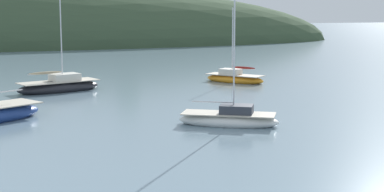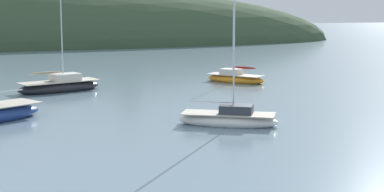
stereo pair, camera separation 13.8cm
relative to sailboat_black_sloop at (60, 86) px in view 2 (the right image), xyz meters
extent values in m
ellipsoid|color=#232328|center=(-0.04, -0.02, -0.11)|extent=(7.09, 4.51, 1.07)
cube|color=beige|center=(-0.04, -0.02, 0.37)|extent=(6.52, 4.15, 0.06)
cube|color=silver|center=(0.46, 0.17, 0.66)|extent=(2.53, 2.15, 0.58)
cylinder|color=silver|center=(0.27, 0.10, 3.98)|extent=(0.09, 0.09, 7.21)
cylinder|color=silver|center=(-1.05, -0.40, 1.07)|extent=(2.66, 1.07, 0.07)
ellipsoid|color=tan|center=(-1.05, -0.40, 1.12)|extent=(2.60, 1.15, 0.20)
ellipsoid|color=white|center=(7.95, -16.31, -0.16)|extent=(5.82, 4.36, 0.90)
cube|color=beige|center=(7.95, -16.31, 0.24)|extent=(5.36, 4.01, 0.06)
cube|color=#333842|center=(8.34, -16.53, 0.50)|extent=(2.17, 1.94, 0.51)
cylinder|color=silver|center=(8.19, -16.45, 3.70)|extent=(0.09, 0.09, 6.92)
cylinder|color=silver|center=(7.16, -15.88, 0.87)|extent=(2.10, 1.19, 0.07)
ellipsoid|color=orange|center=(15.11, 1.32, -0.17)|extent=(4.95, 5.42, 0.88)
cube|color=beige|center=(15.11, 1.32, 0.23)|extent=(4.55, 4.98, 0.06)
cube|color=silver|center=(14.83, 1.66, 0.48)|extent=(2.06, 2.13, 0.51)
cylinder|color=silver|center=(14.93, 1.53, 3.14)|extent=(0.09, 0.09, 5.82)
cylinder|color=silver|center=(15.67, 0.64, 0.86)|extent=(1.53, 1.82, 0.07)
ellipsoid|color=maroon|center=(15.67, 0.64, 0.91)|extent=(1.57, 1.83, 0.20)
camera|label=1|loc=(-3.42, -46.66, 6.13)|focal=55.45mm
camera|label=2|loc=(-3.28, -46.70, 6.13)|focal=55.45mm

